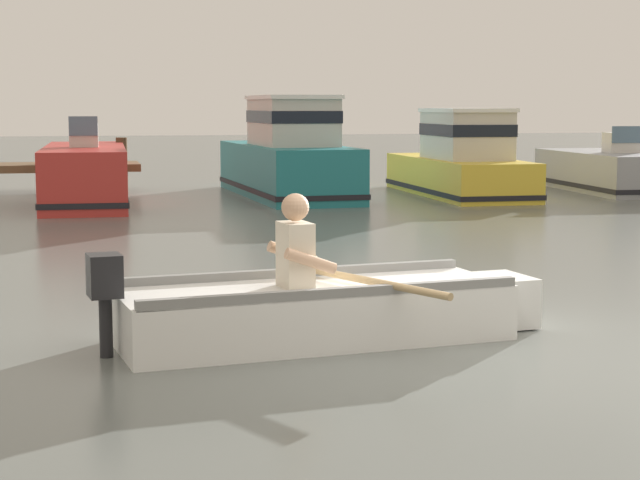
{
  "coord_description": "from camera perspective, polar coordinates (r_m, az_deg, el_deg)",
  "views": [
    {
      "loc": [
        -2.88,
        -7.55,
        1.87
      ],
      "look_at": [
        -0.52,
        2.57,
        0.55
      ],
      "focal_mm": 59.35,
      "sensor_mm": 36.0,
      "label": 1
    }
  ],
  "objects": [
    {
      "name": "moored_boat_teal",
      "position": [
        21.92,
        -1.73,
        4.42
      ],
      "size": [
        2.05,
        5.78,
        2.08
      ],
      "color": "#1E727A",
      "rests_on": "ground"
    },
    {
      "name": "moored_boat_grey",
      "position": [
        24.32,
        15.55,
        3.55
      ],
      "size": [
        2.26,
        4.6,
        1.43
      ],
      "color": "gray",
      "rests_on": "ground"
    },
    {
      "name": "moored_boat_red",
      "position": [
        20.93,
        -12.54,
        3.4
      ],
      "size": [
        1.71,
        5.64,
        1.68
      ],
      "color": "#B72D28",
      "rests_on": "ground"
    },
    {
      "name": "ground_plane",
      "position": [
        8.29,
        7.62,
        -5.86
      ],
      "size": [
        120.0,
        120.0,
        0.0
      ],
      "primitive_type": "plane",
      "color": "slate"
    },
    {
      "name": "moored_boat_yellow",
      "position": [
        22.38,
        7.6,
        4.12
      ],
      "size": [
        1.82,
        5.17,
        1.82
      ],
      "color": "gold",
      "rests_on": "ground"
    },
    {
      "name": "rowboat_with_person",
      "position": [
        8.5,
        0.08,
        -3.74
      ],
      "size": [
        3.73,
        1.84,
        1.19
      ],
      "color": "white",
      "rests_on": "ground"
    }
  ]
}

